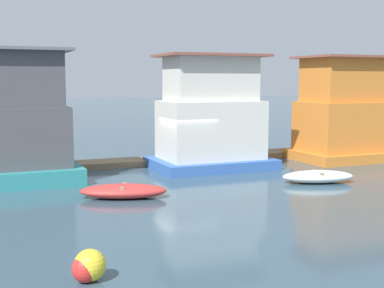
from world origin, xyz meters
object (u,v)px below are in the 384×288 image
at_px(dinghy_white, 318,177).
at_px(buoy_yellow, 90,265).
at_px(houseboat_blue, 211,118).
at_px(houseboat_orange, 356,112).
at_px(dinghy_red, 123,191).
at_px(buoy_red, 86,268).
at_px(houseboat_teal, 8,125).

height_order(dinghy_white, buoy_yellow, buoy_yellow).
distance_m(houseboat_blue, houseboat_orange, 8.52).
height_order(houseboat_blue, buoy_yellow, houseboat_blue).
xyz_separation_m(dinghy_red, buoy_red, (-2.94, -7.61, 0.05)).
height_order(houseboat_blue, dinghy_red, houseboat_blue).
bearing_deg(houseboat_orange, buoy_yellow, -144.54).
xyz_separation_m(houseboat_teal, buoy_red, (0.68, -11.92, -2.15)).
relative_size(houseboat_teal, houseboat_orange, 1.36).
bearing_deg(buoy_red, dinghy_red, 68.88).
xyz_separation_m(houseboat_orange, dinghy_red, (-14.25, -4.60, -2.27)).
xyz_separation_m(dinghy_white, buoy_yellow, (-11.13, -7.25, 0.09)).
bearing_deg(dinghy_white, buoy_red, -147.03).
bearing_deg(houseboat_orange, houseboat_teal, -179.07).
relative_size(houseboat_orange, dinghy_white, 2.07).
height_order(houseboat_teal, buoy_red, houseboat_teal).
bearing_deg(houseboat_blue, houseboat_orange, -1.84).
xyz_separation_m(houseboat_teal, buoy_yellow, (0.78, -11.89, -2.11)).
bearing_deg(houseboat_blue, dinghy_white, -63.91).
height_order(dinghy_white, buoy_red, buoy_red).
bearing_deg(houseboat_orange, houseboat_blue, 178.16).
bearing_deg(houseboat_teal, houseboat_orange, 0.93).
bearing_deg(buoy_yellow, houseboat_orange, 35.46).
height_order(houseboat_blue, houseboat_orange, houseboat_orange).
distance_m(houseboat_blue, buoy_yellow, 15.26).
bearing_deg(buoy_yellow, dinghy_white, 33.07).
height_order(houseboat_teal, dinghy_white, houseboat_teal).
bearing_deg(buoy_red, dinghy_white, 32.97).
bearing_deg(dinghy_red, houseboat_orange, 17.90).
distance_m(houseboat_teal, houseboat_blue, 9.37).
bearing_deg(houseboat_blue, houseboat_teal, -176.56).
bearing_deg(dinghy_red, buoy_yellow, -110.57).
bearing_deg(buoy_red, houseboat_teal, 93.27).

